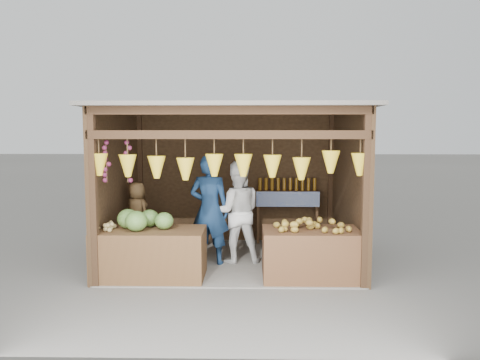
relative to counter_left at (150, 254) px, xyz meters
name	(u,v)px	position (x,y,z in m)	size (l,w,h in m)	color
ground	(233,260)	(1.22, 1.05, -0.38)	(80.00, 80.00, 0.00)	#514F49
stall_structure	(230,166)	(1.19, 1.00, 1.28)	(4.30, 3.30, 2.66)	slate
back_shelf	(287,200)	(2.27, 2.33, 0.49)	(1.25, 0.32, 1.32)	#382314
counter_left	(150,254)	(0.00, 0.00, 0.00)	(1.66, 0.85, 0.76)	#4C3019
counter_right	(311,254)	(2.45, 0.02, 0.00)	(1.46, 0.85, 0.77)	#452617
stool	(138,251)	(-0.45, 1.09, -0.24)	(0.31, 0.31, 0.29)	black
man_standing	(210,210)	(0.85, 0.81, 0.56)	(0.68, 0.45, 1.87)	#142B4B
woman_standing	(237,212)	(1.31, 0.94, 0.49)	(0.85, 0.66, 1.75)	silver
vendor_seated	(137,213)	(-0.45, 1.09, 0.45)	(0.53, 0.34, 1.08)	brown
melon_pile	(144,219)	(-0.09, 0.05, 0.54)	(1.00, 0.50, 0.32)	#265215
tanfruit_pile	(105,226)	(-0.67, -0.06, 0.45)	(0.34, 0.40, 0.13)	#9F8C49
mango_pile	(313,223)	(2.47, -0.02, 0.50)	(1.40, 0.64, 0.22)	#A93E16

